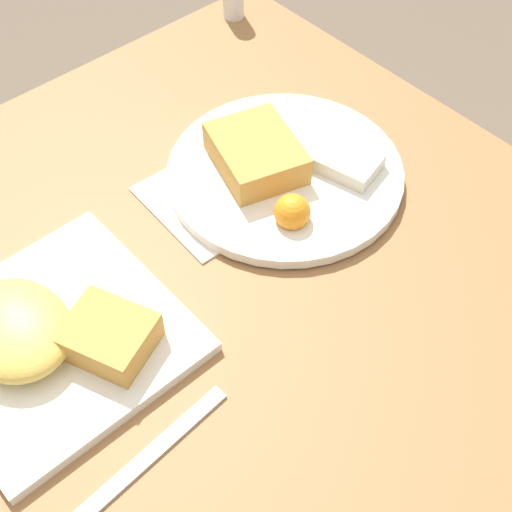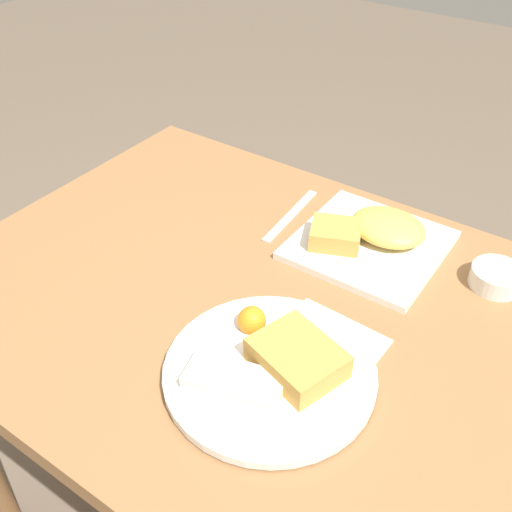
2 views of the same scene
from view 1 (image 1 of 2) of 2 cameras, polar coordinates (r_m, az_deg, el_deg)
The scene contains 6 objects.
ground_plane at distance 1.44m, azimuth 1.31°, elevation -19.64°, with size 8.00×8.00×0.00m, color brown.
dining_table at distance 0.88m, azimuth 2.04°, elevation -6.17°, with size 1.02×0.79×0.71m.
menu_card at distance 0.92m, azimuth -0.68°, elevation 6.35°, with size 0.17×0.27×0.00m.
plate_square_near at distance 0.78m, azimuth -16.36°, elevation -6.05°, with size 0.25×0.25×0.06m.
plate_oval_far at distance 0.91m, azimuth 2.10°, elevation 7.03°, with size 0.30×0.30×0.05m.
butter_knife at distance 0.71m, azimuth -8.69°, elevation -15.66°, with size 0.03×0.20×0.00m.
Camera 1 is at (0.33, -0.34, 1.36)m, focal length 50.00 mm.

